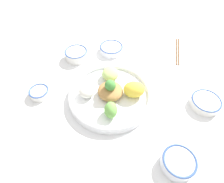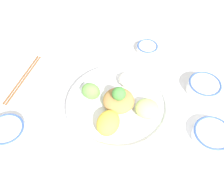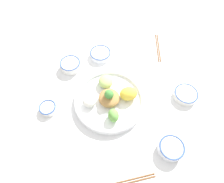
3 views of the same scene
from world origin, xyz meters
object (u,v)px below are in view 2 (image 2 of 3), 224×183
(rice_bowl_blue, at_px, (147,48))
(rice_bowl_plain, at_px, (8,132))
(salad_platter, at_px, (119,104))
(sauce_bowl_red, at_px, (212,135))
(chopsticks_pair_far, at_px, (23,78))
(sauce_bowl_dark, at_px, (204,87))

(rice_bowl_blue, bearing_deg, rice_bowl_plain, 173.94)
(salad_platter, height_order, rice_bowl_plain, salad_platter)
(sauce_bowl_red, relative_size, chopsticks_pair_far, 0.52)
(rice_bowl_blue, relative_size, sauce_bowl_dark, 0.74)
(sauce_bowl_red, height_order, rice_bowl_blue, sauce_bowl_red)
(salad_platter, distance_m, chopsticks_pair_far, 0.36)
(salad_platter, bearing_deg, sauce_bowl_dark, -31.76)
(salad_platter, distance_m, sauce_bowl_red, 0.30)
(sauce_bowl_red, height_order, rice_bowl_plain, rice_bowl_plain)
(rice_bowl_blue, height_order, rice_bowl_plain, rice_bowl_plain)
(chopsticks_pair_far, bearing_deg, rice_bowl_blue, -53.73)
(chopsticks_pair_far, bearing_deg, sauce_bowl_red, -91.93)
(sauce_bowl_red, distance_m, rice_bowl_plain, 0.61)
(salad_platter, xyz_separation_m, rice_bowl_plain, (-0.30, 0.17, 0.00))
(sauce_bowl_red, xyz_separation_m, rice_bowl_plain, (-0.42, 0.44, 0.01))
(salad_platter, bearing_deg, rice_bowl_plain, 150.91)
(sauce_bowl_dark, relative_size, rice_bowl_plain, 1.02)
(chopsticks_pair_far, bearing_deg, salad_platter, -91.86)
(rice_bowl_blue, xyz_separation_m, sauce_bowl_dark, (-0.02, -0.26, 0.01))
(rice_bowl_blue, bearing_deg, sauce_bowl_red, -112.48)
(sauce_bowl_red, bearing_deg, sauce_bowl_dark, 40.59)
(sauce_bowl_red, xyz_separation_m, rice_bowl_blue, (0.16, 0.38, -0.00))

